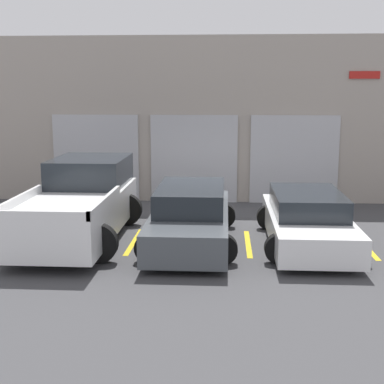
{
  "coord_description": "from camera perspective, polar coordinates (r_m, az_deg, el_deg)",
  "views": [
    {
      "loc": [
        0.78,
        -13.58,
        3.47
      ],
      "look_at": [
        0.0,
        -1.18,
        1.1
      ],
      "focal_mm": 50.0,
      "sensor_mm": 36.0,
      "label": 1
    }
  ],
  "objects": [
    {
      "name": "shophouse_building",
      "position": [
        16.92,
        0.95,
        7.57
      ],
      "size": [
        17.78,
        0.68,
        5.11
      ],
      "color": "#9E9389",
      "rests_on": "ground"
    },
    {
      "name": "parking_stripe_left",
      "position": [
        12.57,
        -6.21,
        -5.27
      ],
      "size": [
        0.12,
        2.2,
        0.01
      ],
      "primitive_type": "cube",
      "color": "gold",
      "rests_on": "ground"
    },
    {
      "name": "sedan_white",
      "position": [
        12.42,
        12.17,
        -2.95
      ],
      "size": [
        2.11,
        4.43,
        1.21
      ],
      "color": "white",
      "rests_on": "ground"
    },
    {
      "name": "sedan_side",
      "position": [
        12.29,
        -0.14,
        -2.63
      ],
      "size": [
        2.11,
        4.77,
        1.31
      ],
      "color": "#474C51",
      "rests_on": "ground"
    },
    {
      "name": "parking_stripe_right",
      "position": [
        12.8,
        17.99,
        -5.46
      ],
      "size": [
        0.12,
        2.2,
        0.01
      ],
      "primitive_type": "cube",
      "color": "gold",
      "rests_on": "ground"
    },
    {
      "name": "pickup_truck",
      "position": [
        12.95,
        -11.84,
        -1.17
      ],
      "size": [
        2.54,
        5.05,
        1.79
      ],
      "color": "white",
      "rests_on": "ground"
    },
    {
      "name": "parking_stripe_far_left",
      "position": [
        13.27,
        -17.59,
        -4.85
      ],
      "size": [
        0.12,
        2.2,
        0.01
      ],
      "primitive_type": "cube",
      "color": "gold",
      "rests_on": "ground"
    },
    {
      "name": "ground_plane",
      "position": [
        14.04,
        0.31,
        -3.51
      ],
      "size": [
        28.0,
        28.0,
        0.0
      ],
      "primitive_type": "plane",
      "color": "#3D3D3F"
    },
    {
      "name": "parking_stripe_centre",
      "position": [
        12.4,
        6.0,
        -5.49
      ],
      "size": [
        0.12,
        2.2,
        0.01
      ],
      "primitive_type": "cube",
      "color": "gold",
      "rests_on": "ground"
    }
  ]
}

